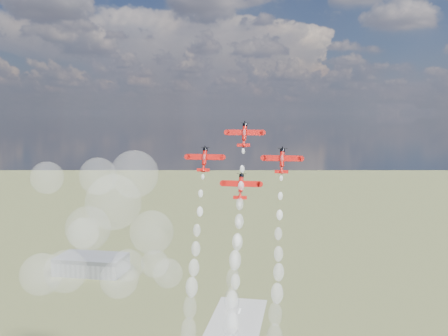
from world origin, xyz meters
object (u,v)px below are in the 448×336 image
at_px(hangar, 92,264).
at_px(plane_slot, 241,186).
at_px(plane_lead, 244,134).
at_px(plane_right, 282,160).
at_px(plane_left, 204,159).

xyz_separation_m(hangar, plane_slot, (138.98, -178.72, 90.46)).
xyz_separation_m(plane_lead, plane_right, (12.37, -3.73, -7.82)).
bearing_deg(hangar, plane_slot, -52.13).
relative_size(plane_lead, plane_slot, 1.00).
bearing_deg(plane_right, plane_left, 180.00).
height_order(plane_right, plane_slot, plane_right).
xyz_separation_m(hangar, plane_right, (151.35, -174.99, 98.27)).
bearing_deg(plane_lead, plane_right, -16.78).
xyz_separation_m(hangar, plane_lead, (138.98, -171.26, 106.09)).
distance_m(hangar, plane_right, 251.37).
distance_m(plane_lead, plane_slot, 17.32).
bearing_deg(plane_slot, plane_right, 16.78).
height_order(plane_left, plane_right, same).
distance_m(plane_left, plane_right, 24.75).
height_order(plane_left, plane_slot, plane_left).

